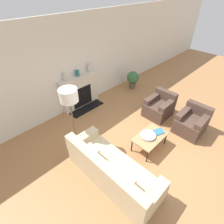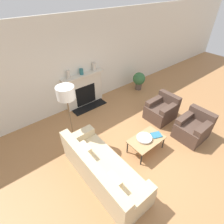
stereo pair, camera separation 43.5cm
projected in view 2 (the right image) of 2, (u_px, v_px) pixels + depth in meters
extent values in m
plane|color=#A87547|center=(141.00, 157.00, 4.43)|extent=(18.00, 18.00, 0.00)
cube|color=silver|center=(73.00, 65.00, 5.43)|extent=(18.00, 0.06, 2.90)
cube|color=beige|center=(84.00, 90.00, 5.99)|extent=(1.37, 0.20, 1.09)
cube|color=black|center=(86.00, 95.00, 6.03)|extent=(0.75, 0.04, 0.71)
cube|color=black|center=(90.00, 107.00, 6.15)|extent=(1.23, 0.40, 0.02)
cube|color=beige|center=(83.00, 75.00, 5.63)|extent=(1.49, 0.28, 0.05)
cube|color=#CCB78E|center=(104.00, 172.00, 3.83)|extent=(0.82, 2.19, 0.45)
cube|color=#CCB78E|center=(91.00, 168.00, 3.41)|extent=(0.20, 2.19, 0.40)
cube|color=#CCB78E|center=(138.00, 199.00, 3.03)|extent=(0.75, 0.22, 0.20)
cube|color=#CCB78E|center=(79.00, 136.00, 4.24)|extent=(0.75, 0.22, 0.20)
cube|color=beige|center=(115.00, 182.00, 3.24)|extent=(0.12, 0.32, 0.28)
cube|color=beige|center=(86.00, 150.00, 3.85)|extent=(0.12, 0.32, 0.28)
cube|color=#4C382D|center=(192.00, 131.00, 4.86)|extent=(0.84, 0.73, 0.46)
cube|color=#4C382D|center=(202.00, 115.00, 4.80)|extent=(0.18, 0.73, 0.32)
cube|color=#4C382D|center=(186.00, 117.00, 4.85)|extent=(0.76, 0.18, 0.15)
cube|color=#4C382D|center=(205.00, 128.00, 4.51)|extent=(0.76, 0.18, 0.15)
cube|color=#4C382D|center=(160.00, 112.00, 5.53)|extent=(0.84, 0.73, 0.46)
cube|color=#4C382D|center=(169.00, 98.00, 5.46)|extent=(0.18, 0.73, 0.32)
cube|color=#4C382D|center=(155.00, 101.00, 5.51)|extent=(0.76, 0.18, 0.15)
cube|color=#4C382D|center=(170.00, 109.00, 5.17)|extent=(0.76, 0.18, 0.15)
cube|color=tan|center=(147.00, 139.00, 4.37)|extent=(0.92, 0.56, 0.03)
cylinder|color=black|center=(141.00, 159.00, 4.14)|extent=(0.03, 0.03, 0.38)
cylinder|color=black|center=(163.00, 143.00, 4.56)|extent=(0.03, 0.03, 0.38)
cylinder|color=black|center=(127.00, 147.00, 4.43)|extent=(0.03, 0.03, 0.38)
cylinder|color=black|center=(149.00, 133.00, 4.85)|extent=(0.03, 0.03, 0.38)
cylinder|color=silver|center=(144.00, 139.00, 4.36)|extent=(0.14, 0.14, 0.01)
cylinder|color=silver|center=(144.00, 138.00, 4.34)|extent=(0.39, 0.39, 0.04)
cube|color=teal|center=(156.00, 135.00, 4.46)|extent=(0.31, 0.29, 0.02)
cylinder|color=brown|center=(75.00, 141.00, 4.84)|extent=(0.36, 0.36, 0.03)
cylinder|color=brown|center=(71.00, 121.00, 4.40)|extent=(0.03, 0.03, 1.43)
cylinder|color=white|center=(66.00, 93.00, 3.90)|extent=(0.42, 0.42, 0.30)
cylinder|color=beige|center=(68.00, 75.00, 5.32)|extent=(0.10, 0.10, 0.25)
cylinder|color=#28666B|center=(81.00, 72.00, 5.57)|extent=(0.13, 0.13, 0.18)
cylinder|color=beige|center=(94.00, 67.00, 5.79)|extent=(0.13, 0.13, 0.27)
cylinder|color=brown|center=(138.00, 86.00, 7.08)|extent=(0.26, 0.26, 0.25)
sphere|color=#386B3D|center=(139.00, 79.00, 6.88)|extent=(0.48, 0.48, 0.48)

